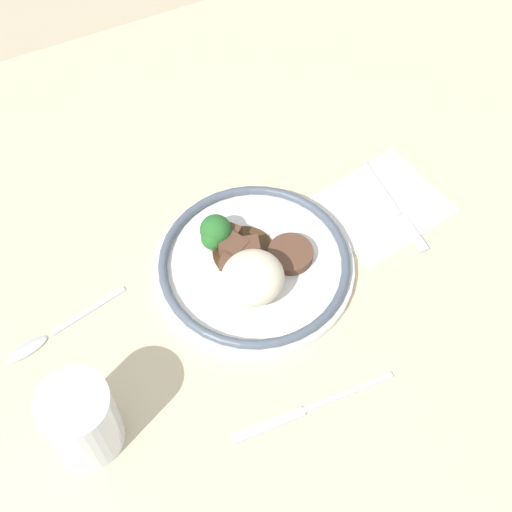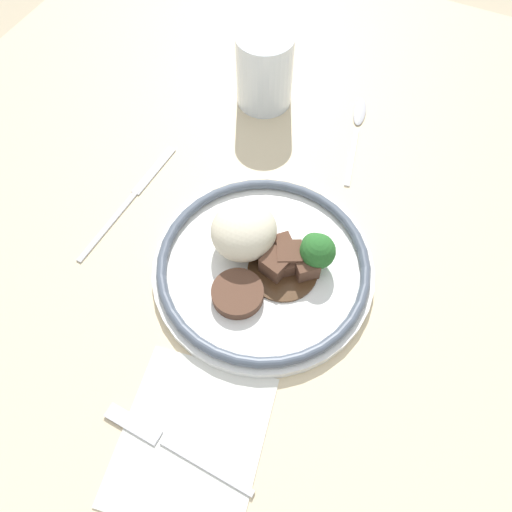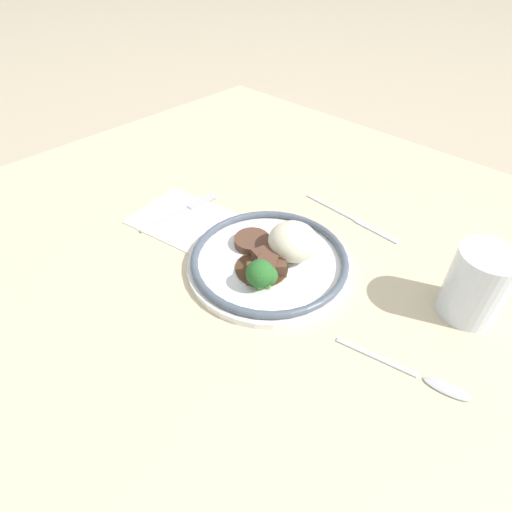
% 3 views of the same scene
% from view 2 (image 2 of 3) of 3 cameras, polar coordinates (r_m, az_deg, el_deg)
% --- Properties ---
extents(ground_plane, '(8.00, 8.00, 0.00)m').
position_cam_2_polar(ground_plane, '(0.64, -1.20, -3.68)').
color(ground_plane, tan).
extents(dining_table, '(1.30, 1.13, 0.04)m').
position_cam_2_polar(dining_table, '(0.62, -1.24, -2.82)').
color(dining_table, beige).
rests_on(dining_table, ground).
extents(napkin, '(0.19, 0.17, 0.00)m').
position_cam_2_polar(napkin, '(0.54, -7.37, -20.10)').
color(napkin, silver).
rests_on(napkin, dining_table).
extents(plate, '(0.26, 0.26, 0.07)m').
position_cam_2_polar(plate, '(0.59, 0.88, -0.48)').
color(plate, white).
rests_on(plate, dining_table).
extents(juice_glass, '(0.08, 0.08, 0.11)m').
position_cam_2_polar(juice_glass, '(0.76, 0.98, 20.06)').
color(juice_glass, orange).
rests_on(juice_glass, dining_table).
extents(fork, '(0.02, 0.17, 0.00)m').
position_cam_2_polar(fork, '(0.54, -10.55, -20.11)').
color(fork, '#B7B7BC').
rests_on(fork, napkin).
extents(knife, '(0.21, 0.02, 0.00)m').
position_cam_2_polar(knife, '(0.68, -13.95, 6.60)').
color(knife, '#B7B7BC').
rests_on(knife, dining_table).
extents(spoon, '(0.17, 0.05, 0.01)m').
position_cam_2_polar(spoon, '(0.77, 11.57, 14.73)').
color(spoon, '#B7B7BC').
rests_on(spoon, dining_table).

